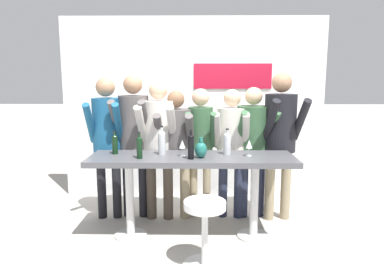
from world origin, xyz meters
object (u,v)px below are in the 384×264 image
at_px(wine_bottle_2, 115,143).
at_px(wine_bottle_1, 139,146).
at_px(person_center_left, 159,135).
at_px(person_rightmost, 280,130).
at_px(decorative_vase, 201,150).
at_px(person_center_right, 200,138).
at_px(wine_bottle_4, 227,142).
at_px(tasting_table, 192,169).
at_px(person_far_left, 107,132).
at_px(person_right, 231,140).
at_px(person_center, 176,141).
at_px(person_left, 134,130).
at_px(wine_glass_0, 182,145).
at_px(wine_bottle_0, 162,141).
at_px(wine_glass_1, 249,145).
at_px(bar_stool, 205,224).
at_px(person_far_right, 253,139).
at_px(wine_bottle_3, 191,146).

bearing_deg(wine_bottle_2, wine_bottle_1, -34.48).
relative_size(person_center_left, wine_bottle_1, 6.11).
relative_size(person_rightmost, decorative_vase, 8.34).
xyz_separation_m(person_center_right, wine_bottle_2, (-0.96, -0.50, 0.02)).
relative_size(wine_bottle_2, wine_bottle_4, 0.89).
distance_m(tasting_table, person_far_left, 1.22).
relative_size(person_right, wine_bottle_4, 5.61).
bearing_deg(wine_bottle_1, person_center, 62.15).
height_order(person_left, person_center, person_left).
height_order(tasting_table, wine_glass_0, wine_glass_0).
xyz_separation_m(wine_bottle_0, wine_glass_1, (0.95, -0.06, -0.02)).
bearing_deg(bar_stool, decorative_vase, 93.28).
height_order(tasting_table, person_far_right, person_far_right).
xyz_separation_m(person_center, wine_bottle_2, (-0.65, -0.44, 0.06)).
relative_size(person_right, decorative_vase, 7.43).
relative_size(wine_bottle_0, wine_glass_1, 1.82).
relative_size(person_center_left, wine_bottle_2, 6.69).
bearing_deg(bar_stool, person_center, 105.89).
bearing_deg(person_rightmost, person_far_left, 172.28).
xyz_separation_m(wine_glass_0, decorative_vase, (0.20, -0.08, -0.04)).
xyz_separation_m(person_center, wine_bottle_4, (0.59, -0.45, 0.07)).
height_order(person_center_left, wine_bottle_3, person_center_left).
distance_m(person_center_right, wine_glass_1, 0.78).
distance_m(person_right, wine_bottle_3, 0.86).
xyz_separation_m(person_right, wine_glass_1, (0.13, -0.55, 0.05)).
relative_size(person_right, person_far_right, 0.99).
distance_m(person_left, person_far_right, 1.49).
xyz_separation_m(person_right, wine_bottle_1, (-1.04, -0.68, 0.05)).
relative_size(person_left, wine_glass_0, 10.22).
distance_m(person_far_left, wine_bottle_0, 0.85).
bearing_deg(person_left, person_center_left, -9.27).
bearing_deg(person_center_left, decorative_vase, -45.14).
height_order(tasting_table, wine_bottle_2, wine_bottle_2).
distance_m(person_right, wine_bottle_1, 1.24).
height_order(wine_bottle_3, wine_bottle_4, wine_bottle_3).
bearing_deg(wine_glass_0, decorative_vase, -22.03).
bearing_deg(wine_bottle_4, wine_bottle_1, -167.74).
distance_m(person_center, wine_bottle_1, 0.74).
height_order(tasting_table, wine_bottle_1, wine_bottle_1).
height_order(person_left, decorative_vase, person_left).
bearing_deg(person_left, decorative_vase, -34.45).
height_order(wine_bottle_1, decorative_vase, wine_bottle_1).
xyz_separation_m(person_center_right, person_rightmost, (0.97, -0.08, 0.11)).
relative_size(person_far_right, decorative_vase, 7.53).
bearing_deg(wine_bottle_0, person_far_right, 25.60).
distance_m(wine_bottle_1, decorative_vase, 0.65).
relative_size(person_center_left, person_rightmost, 0.95).
height_order(wine_glass_1, decorative_vase, decorative_vase).
height_order(wine_bottle_2, wine_glass_1, wine_bottle_2).
xyz_separation_m(tasting_table, wine_glass_0, (-0.10, 0.00, 0.27)).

